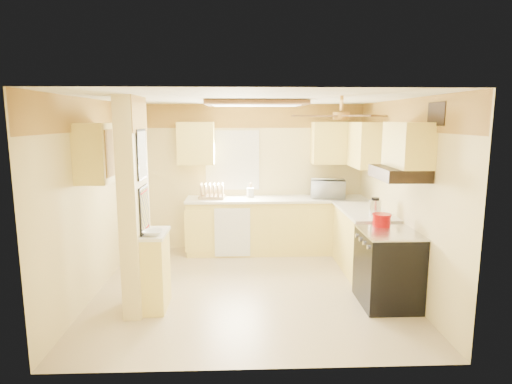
{
  "coord_description": "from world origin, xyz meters",
  "views": [
    {
      "loc": [
        -0.13,
        -5.45,
        2.24
      ],
      "look_at": [
        0.1,
        0.35,
        1.25
      ],
      "focal_mm": 30.0,
      "sensor_mm": 36.0,
      "label": 1
    }
  ],
  "objects_px": {
    "stove": "(388,268)",
    "dutch_oven": "(382,220)",
    "bowl": "(153,233)",
    "microwave": "(328,189)",
    "kettle": "(375,207)"
  },
  "relations": [
    {
      "from": "bowl",
      "to": "stove",
      "type": "bearing_deg",
      "value": 2.97
    },
    {
      "from": "bowl",
      "to": "kettle",
      "type": "bearing_deg",
      "value": 17.99
    },
    {
      "from": "stove",
      "to": "bowl",
      "type": "distance_m",
      "value": 2.84
    },
    {
      "from": "microwave",
      "to": "bowl",
      "type": "xyz_separation_m",
      "value": [
        -2.48,
        -2.28,
        -0.13
      ]
    },
    {
      "from": "microwave",
      "to": "bowl",
      "type": "relative_size",
      "value": 2.46
    },
    {
      "from": "stove",
      "to": "bowl",
      "type": "relative_size",
      "value": 4.02
    },
    {
      "from": "bowl",
      "to": "dutch_oven",
      "type": "bearing_deg",
      "value": 8.41
    },
    {
      "from": "dutch_oven",
      "to": "kettle",
      "type": "distance_m",
      "value": 0.53
    },
    {
      "from": "stove",
      "to": "bowl",
      "type": "height_order",
      "value": "bowl"
    },
    {
      "from": "dutch_oven",
      "to": "microwave",
      "type": "bearing_deg",
      "value": 99.12
    },
    {
      "from": "stove",
      "to": "bowl",
      "type": "bearing_deg",
      "value": -177.03
    },
    {
      "from": "microwave",
      "to": "dutch_oven",
      "type": "height_order",
      "value": "microwave"
    },
    {
      "from": "stove",
      "to": "dutch_oven",
      "type": "height_order",
      "value": "dutch_oven"
    },
    {
      "from": "dutch_oven",
      "to": "kettle",
      "type": "bearing_deg",
      "value": 81.46
    },
    {
      "from": "stove",
      "to": "dutch_oven",
      "type": "relative_size",
      "value": 3.85
    }
  ]
}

